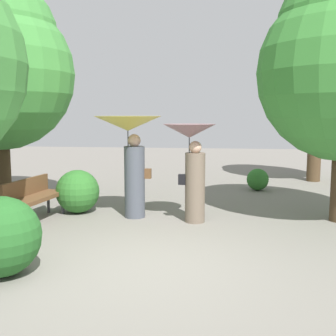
# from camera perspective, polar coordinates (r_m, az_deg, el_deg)

# --- Properties ---
(ground_plane) EXTENTS (40.00, 40.00, 0.00)m
(ground_plane) POSITION_cam_1_polar(r_m,az_deg,el_deg) (6.07, -3.69, -12.72)
(ground_plane) COLOR slate
(person_left) EXTENTS (1.35, 1.35, 2.05)m
(person_left) POSITION_cam_1_polar(r_m,az_deg,el_deg) (8.34, -5.23, 3.53)
(person_left) COLOR #474C56
(person_left) RESTS_ON ground
(person_right) EXTENTS (1.01, 1.01, 1.90)m
(person_right) POSITION_cam_1_polar(r_m,az_deg,el_deg) (7.95, 3.30, 1.72)
(person_right) COLOR #6B5B4C
(person_right) RESTS_ON ground
(park_bench) EXTENTS (0.69, 1.55, 0.83)m
(park_bench) POSITION_cam_1_polar(r_m,az_deg,el_deg) (8.54, -18.03, -3.59)
(park_bench) COLOR #38383D
(park_bench) RESTS_ON ground
(tree_near_right) EXTENTS (2.88, 2.88, 5.10)m
(tree_near_right) POSITION_cam_1_polar(r_m,az_deg,el_deg) (13.71, 19.92, 12.36)
(tree_near_right) COLOR #4C3823
(tree_near_right) RESTS_ON ground
(bush_path_left) EXTENTS (0.60, 0.60, 0.60)m
(bush_path_left) POSITION_cam_1_polar(r_m,az_deg,el_deg) (11.68, 12.23, -1.55)
(bush_path_left) COLOR #2D6B28
(bush_path_left) RESTS_ON ground
(bush_path_right) EXTENTS (0.92, 0.92, 0.92)m
(bush_path_right) POSITION_cam_1_polar(r_m,az_deg,el_deg) (9.01, -12.32, -3.16)
(bush_path_right) COLOR #2D6B28
(bush_path_right) RESTS_ON ground
(bush_behind_bench) EXTENTS (1.04, 1.04, 1.04)m
(bush_behind_bench) POSITION_cam_1_polar(r_m,az_deg,el_deg) (5.82, -22.05, -8.73)
(bush_behind_bench) COLOR #235B23
(bush_behind_bench) RESTS_ON ground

